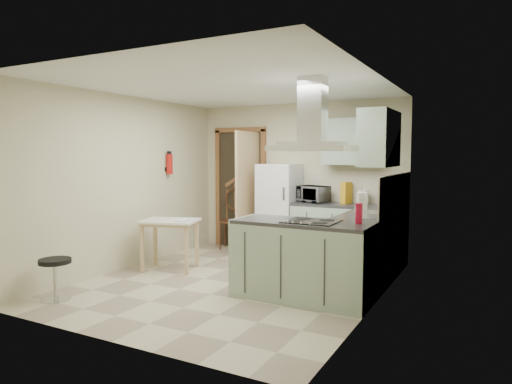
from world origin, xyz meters
The scene contains 28 objects.
floor centered at (0.00, 0.00, 0.00)m, with size 4.20×4.20×0.00m, color #BEB594.
ceiling centered at (0.00, 0.00, 2.50)m, with size 4.20×4.20×0.00m, color silver.
back_wall centered at (0.00, 2.10, 1.25)m, with size 3.60×3.60×0.00m, color beige.
left_wall centered at (-1.80, 0.00, 1.25)m, with size 4.20×4.20×0.00m, color beige.
right_wall centered at (1.80, 0.00, 1.25)m, with size 4.20×4.20×0.00m, color beige.
doorway centered at (-1.10, 2.07, 1.05)m, with size 1.10×0.12×2.10m, color brown.
fridge centered at (-0.20, 1.80, 0.75)m, with size 0.60×0.60×1.50m, color white.
counter_back centered at (0.66, 1.80, 0.45)m, with size 1.08×0.60×0.90m, color #9EB2A0.
counter_right centered at (1.50, 1.12, 0.45)m, with size 0.60×1.95×0.90m, color #9EB2A0.
splashback centered at (0.96, 2.09, 1.15)m, with size 1.68×0.02×0.50m, color beige.
wall_cabinet_back centered at (0.95, 1.93, 1.85)m, with size 0.85×0.35×0.70m, color #9EB2A0.
wall_cabinet_right centered at (1.62, 0.85, 1.85)m, with size 0.35×0.90×0.70m, color #9EB2A0.
peninsula centered at (1.02, -0.18, 0.45)m, with size 1.55×0.65×0.90m, color #9EB2A0.
hob centered at (1.12, -0.18, 0.91)m, with size 0.58×0.50×0.01m, color black.
extractor_hood centered at (1.12, -0.18, 1.72)m, with size 0.90×0.55×0.10m, color silver.
sink centered at (1.50, 0.95, 0.91)m, with size 0.45×0.40×0.01m, color silver.
fire_extinguisher centered at (-1.74, 0.90, 1.50)m, with size 0.10×0.10×0.32m, color #B2140F.
drop_leaf_table centered at (-1.17, 0.17, 0.36)m, with size 0.77×0.58×0.72m, color tan.
bentwood_chair centered at (-1.15, 1.87, 0.48)m, with size 0.43×0.43×0.97m, color #4E271A.
stool centered at (-1.44, -1.53, 0.24)m, with size 0.36×0.36×0.48m, color black.
microwave centered at (0.38, 1.84, 1.03)m, with size 0.47×0.32×0.26m, color black.
kettle centered at (1.15, 1.91, 1.02)m, with size 0.16×0.16×0.24m, color white.
cereal_box centered at (0.89, 1.91, 1.07)m, with size 0.09×0.22×0.33m, color gold.
soap_bottle centered at (1.63, 1.42, 0.99)m, with size 0.08×0.08×0.18m, color #A9A7B3.
paper_towel centered at (1.56, 0.32, 1.06)m, with size 0.12×0.12×0.32m, color white.
cup centered at (1.43, 0.72, 0.95)m, with size 0.13×0.13×0.10m, color beige.
red_bottle centered at (1.63, -0.05, 1.01)m, with size 0.08×0.08×0.22m, color red.
book centered at (-1.03, 0.15, 0.78)m, with size 0.17×0.24×0.11m, color #9D4434.
Camera 1 is at (2.96, -4.94, 1.65)m, focal length 32.00 mm.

